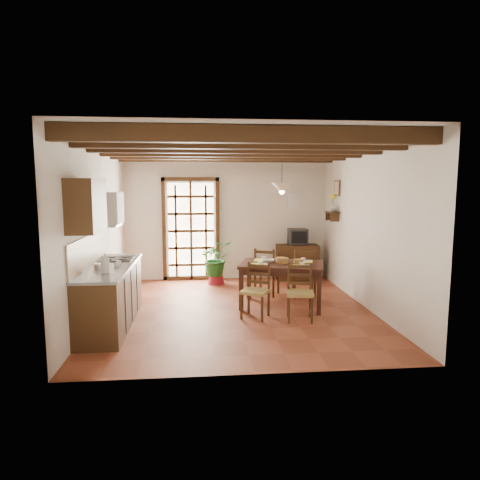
{
  "coord_description": "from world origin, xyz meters",
  "views": [
    {
      "loc": [
        -0.6,
        -7.04,
        2.12
      ],
      "look_at": [
        0.1,
        0.4,
        1.15
      ],
      "focal_mm": 32.0,
      "sensor_mm": 36.0,
      "label": 1
    }
  ],
  "objects": [
    {
      "name": "french_door",
      "position": [
        -0.8,
        2.45,
        1.18
      ],
      "size": [
        1.26,
        0.11,
        2.32
      ],
      "color": "white",
      "rests_on": "ground_plane"
    },
    {
      "name": "ground_plane",
      "position": [
        0.0,
        0.0,
        0.0
      ],
      "size": [
        5.0,
        5.0,
        0.0
      ],
      "primitive_type": "plane",
      "color": "brown"
    },
    {
      "name": "chair_far_left",
      "position": [
        0.67,
        0.95,
        0.29
      ],
      "size": [
        0.56,
        0.55,
        0.92
      ],
      "rotation": [
        0.0,
        0.0,
        2.69
      ],
      "color": "#9C8542",
      "rests_on": "ground_plane"
    },
    {
      "name": "potted_plant",
      "position": [
        -0.27,
        1.97,
        0.57
      ],
      "size": [
        2.08,
        1.9,
        1.97
      ],
      "primitive_type": "imported",
      "rotation": [
        0.0,
        0.0,
        0.24
      ],
      "color": "#144C19",
      "rests_on": "ground_plane"
    },
    {
      "name": "chair_near_left",
      "position": [
        0.27,
        -0.44,
        0.27
      ],
      "size": [
        0.53,
        0.53,
        0.87
      ],
      "rotation": [
        0.0,
        0.0,
        -0.47
      ],
      "color": "#9C8542",
      "rests_on": "ground_plane"
    },
    {
      "name": "sideboard",
      "position": [
        1.56,
        2.23,
        0.39
      ],
      "size": [
        0.94,
        0.44,
        0.79
      ],
      "primitive_type": "cube",
      "rotation": [
        0.0,
        0.0,
        -0.03
      ],
      "color": "#352111",
      "rests_on": "ground_plane"
    },
    {
      "name": "fuse_box",
      "position": [
        1.5,
        2.48,
        1.75
      ],
      "size": [
        0.25,
        0.03,
        0.32
      ],
      "primitive_type": "cube",
      "color": "white",
      "rests_on": "room_shell"
    },
    {
      "name": "kitchen_counter",
      "position": [
        -1.96,
        -0.6,
        0.47
      ],
      "size": [
        0.64,
        2.25,
        1.38
      ],
      "color": "#352111",
      "rests_on": "ground_plane"
    },
    {
      "name": "range_hood",
      "position": [
        -2.05,
        -0.05,
        1.73
      ],
      "size": [
        0.38,
        0.6,
        0.54
      ],
      "color": "white",
      "rests_on": "room_shell"
    },
    {
      "name": "table_setting",
      "position": [
        0.81,
        0.15,
        0.81
      ],
      "size": [
        1.03,
        0.69,
        0.1
      ],
      "rotation": [
        0.0,
        0.0,
        -0.28
      ],
      "color": "#F9FF28",
      "rests_on": "dining_table"
    },
    {
      "name": "counter_items",
      "position": [
        -1.95,
        -0.51,
        0.96
      ],
      "size": [
        0.5,
        1.43,
        0.25
      ],
      "color": "black",
      "rests_on": "kitchen_counter"
    },
    {
      "name": "upper_cabinet",
      "position": [
        -2.08,
        -1.3,
        1.85
      ],
      "size": [
        0.35,
        0.8,
        0.7
      ],
      "primitive_type": "cube",
      "color": "#352111",
      "rests_on": "room_shell"
    },
    {
      "name": "crt_tv",
      "position": [
        1.56,
        2.22,
        0.98
      ],
      "size": [
        0.42,
        0.39,
        0.35
      ],
      "rotation": [
        0.0,
        0.0,
        -0.03
      ],
      "color": "black",
      "rests_on": "sideboard"
    },
    {
      "name": "wall_shelf",
      "position": [
        2.14,
        1.6,
        1.51
      ],
      "size": [
        0.2,
        0.42,
        0.2
      ],
      "color": "#352111",
      "rests_on": "room_shell"
    },
    {
      "name": "table_bowl",
      "position": [
        0.58,
        0.27,
        0.79
      ],
      "size": [
        0.22,
        0.22,
        0.05
      ],
      "primitive_type": "imported",
      "rotation": [
        0.0,
        0.0,
        0.0
      ],
      "color": "white",
      "rests_on": "dining_table"
    },
    {
      "name": "shelf_vase",
      "position": [
        2.14,
        1.6,
        1.65
      ],
      "size": [
        0.15,
        0.15,
        0.15
      ],
      "primitive_type": "imported",
      "color": "#B2BFB2",
      "rests_on": "wall_shelf"
    },
    {
      "name": "chair_near_right",
      "position": [
        0.95,
        -0.64,
        0.28
      ],
      "size": [
        0.47,
        0.45,
        0.89
      ],
      "rotation": [
        0.0,
        0.0,
        -0.17
      ],
      "color": "#9C8542",
      "rests_on": "ground_plane"
    },
    {
      "name": "room_shell",
      "position": [
        0.0,
        0.0,
        1.82
      ],
      "size": [
        4.52,
        5.02,
        2.81
      ],
      "color": "silver",
      "rests_on": "ground_plane"
    },
    {
      "name": "dining_table",
      "position": [
        0.81,
        0.15,
        0.67
      ],
      "size": [
        1.61,
        1.27,
        0.77
      ],
      "rotation": [
        0.0,
        0.0,
        -0.28
      ],
      "color": "#321810",
      "rests_on": "ground_plane"
    },
    {
      "name": "pendant_lamp",
      "position": [
        0.81,
        0.25,
        2.08
      ],
      "size": [
        0.36,
        0.36,
        0.84
      ],
      "color": "black",
      "rests_on": "room_shell"
    },
    {
      "name": "ceiling_beams",
      "position": [
        0.0,
        0.0,
        2.69
      ],
      "size": [
        4.5,
        4.34,
        0.2
      ],
      "color": "black",
      "rests_on": "room_shell"
    },
    {
      "name": "plant_pot",
      "position": [
        -0.27,
        1.97,
        0.11
      ],
      "size": [
        0.36,
        0.36,
        0.22
      ],
      "primitive_type": "cone",
      "color": "maroon",
      "rests_on": "ground_plane"
    },
    {
      "name": "shelf_flowers",
      "position": [
        2.14,
        1.6,
        1.86
      ],
      "size": [
        0.14,
        0.14,
        0.36
      ],
      "color": "#F9FF28",
      "rests_on": "shelf_vase"
    },
    {
      "name": "framed_picture",
      "position": [
        2.22,
        1.6,
        2.05
      ],
      "size": [
        0.03,
        0.32,
        0.32
      ],
      "color": "brown",
      "rests_on": "room_shell"
    },
    {
      "name": "chair_far_right",
      "position": [
        1.35,
        0.75,
        0.29
      ],
      "size": [
        0.48,
        0.46,
        0.93
      ],
      "rotation": [
        0.0,
        0.0,
        3.02
      ],
      "color": "#9C8542",
      "rests_on": "ground_plane"
    }
  ]
}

